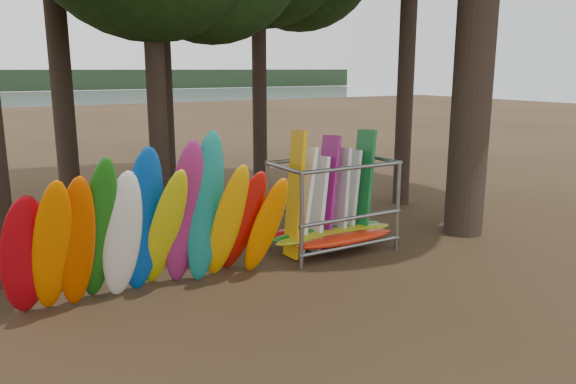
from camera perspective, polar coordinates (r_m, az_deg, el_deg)
ground at (r=11.82m, az=1.43°, el=-8.29°), size 120.00×120.00×0.00m
lake at (r=69.77m, az=-25.66°, el=7.78°), size 160.00×160.00×0.00m
kayak_row at (r=10.46m, az=-13.48°, el=-3.75°), size 5.18×2.08×3.25m
storage_rack at (r=13.07m, az=4.51°, el=-1.73°), size 3.20×1.62×2.89m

